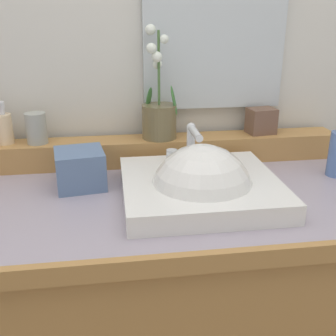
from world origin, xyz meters
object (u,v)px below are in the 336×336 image
object	(u,v)px
tissue_box	(80,169)
soap_dispenser	(3,127)
potted_plant	(159,113)
tumbler_cup	(36,128)
sink_basin	(201,193)
trinket_box	(261,121)

from	to	relation	value
tissue_box	soap_dispenser	bearing A→B (deg)	142.77
potted_plant	tumbler_cup	size ratio (longest dim) A/B	3.65
potted_plant	tissue_box	bearing A→B (deg)	-145.03
sink_basin	tumbler_cup	size ratio (longest dim) A/B	4.29
sink_basin	potted_plant	size ratio (longest dim) A/B	1.18
tumbler_cup	tissue_box	world-z (taller)	tumbler_cup
potted_plant	soap_dispenser	bearing A→B (deg)	179.11
tumbler_cup	sink_basin	bearing A→B (deg)	-32.96
potted_plant	trinket_box	bearing A→B (deg)	0.83
sink_basin	tumbler_cup	bearing A→B (deg)	147.04
tumbler_cup	potted_plant	bearing A→B (deg)	0.80
soap_dispenser	trinket_box	world-z (taller)	soap_dispenser
potted_plant	soap_dispenser	size ratio (longest dim) A/B	2.67
potted_plant	trinket_box	world-z (taller)	potted_plant
tumbler_cup	trinket_box	xyz separation A→B (m)	(0.71, 0.01, -0.01)
potted_plant	tumbler_cup	distance (m)	0.38
trinket_box	tissue_box	size ratio (longest dim) A/B	0.66
soap_dispenser	tissue_box	xyz separation A→B (m)	(0.23, -0.18, -0.08)
sink_basin	trinket_box	size ratio (longest dim) A/B	4.71
trinket_box	potted_plant	bearing A→B (deg)	173.27
sink_basin	tissue_box	distance (m)	0.34
sink_basin	trinket_box	world-z (taller)	sink_basin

